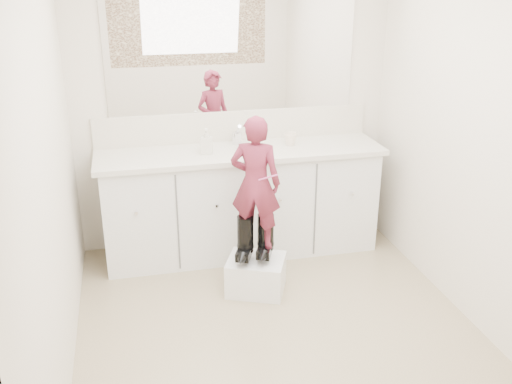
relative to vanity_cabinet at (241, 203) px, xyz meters
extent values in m
plane|color=#8B725B|center=(0.00, -1.23, -0.42)|extent=(3.00, 3.00, 0.00)
plane|color=beige|center=(0.00, 0.27, 0.77)|extent=(2.60, 0.00, 2.60)
plane|color=beige|center=(0.00, -2.73, 0.77)|extent=(2.60, 0.00, 2.60)
plane|color=beige|center=(-1.30, -1.23, 0.78)|extent=(0.00, 3.00, 3.00)
plane|color=beige|center=(1.30, -1.23, 0.78)|extent=(0.00, 3.00, 3.00)
cube|color=silver|center=(0.00, 0.00, 0.00)|extent=(2.20, 0.55, 0.85)
cube|color=beige|center=(0.00, -0.01, 0.45)|extent=(2.28, 0.58, 0.04)
cube|color=beige|center=(0.00, 0.26, 0.59)|extent=(2.28, 0.03, 0.25)
cube|color=white|center=(0.00, 0.26, 1.22)|extent=(2.00, 0.02, 1.00)
cube|color=#472819|center=(0.00, -2.71, 1.22)|extent=(2.00, 0.01, 1.20)
cylinder|color=silver|center=(0.00, 0.15, 0.52)|extent=(0.08, 0.08, 0.10)
imported|color=beige|center=(0.42, 0.02, 0.51)|extent=(0.12, 0.12, 0.10)
imported|color=beige|center=(-0.28, -0.03, 0.56)|extent=(0.11, 0.11, 0.19)
cube|color=silver|center=(-0.03, -0.67, -0.30)|extent=(0.51, 0.47, 0.26)
imported|color=#B33752|center=(-0.03, -0.65, 0.42)|extent=(0.41, 0.35, 0.97)
cylinder|color=#D15193|center=(0.04, -0.73, 0.48)|extent=(0.13, 0.06, 0.06)
camera|label=1|loc=(-0.87, -4.25, 1.81)|focal=40.00mm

